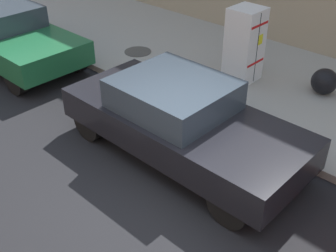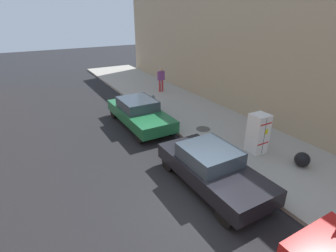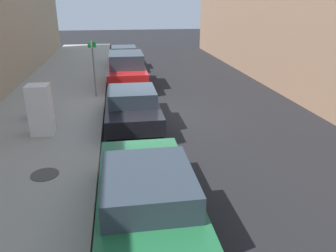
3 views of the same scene
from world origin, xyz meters
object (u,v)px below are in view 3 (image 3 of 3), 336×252
at_px(discarded_refrigerator, 41,110).
at_px(parked_suv_red, 126,69).
at_px(parked_sedan_dark, 132,106).
at_px(trash_bag, 35,110).
at_px(parked_sedan_silver, 124,56).
at_px(street_sign_post, 94,66).
at_px(parked_sedan_green, 148,198).

height_order(discarded_refrigerator, parked_suv_red, discarded_refrigerator).
height_order(discarded_refrigerator, parked_sedan_dark, discarded_refrigerator).
height_order(trash_bag, parked_sedan_dark, parked_sedan_dark).
distance_m(trash_bag, parked_sedan_silver, 10.67).
distance_m(discarded_refrigerator, parked_sedan_silver, 12.11).
height_order(trash_bag, parked_sedan_silver, parked_sedan_silver).
xyz_separation_m(street_sign_post, trash_bag, (-2.10, -2.58, -1.13)).
relative_size(discarded_refrigerator, street_sign_post, 0.65).
bearing_deg(discarded_refrigerator, parked_sedan_dark, 14.58).
bearing_deg(parked_sedan_silver, street_sign_post, -101.30).
bearing_deg(parked_suv_red, parked_sedan_green, -90.00).
relative_size(trash_bag, parked_suv_red, 0.13).
bearing_deg(discarded_refrigerator, parked_sedan_green, -60.11).
bearing_deg(street_sign_post, trash_bag, -129.12).
bearing_deg(discarded_refrigerator, street_sign_post, 70.83).
height_order(street_sign_post, parked_suv_red, street_sign_post).
distance_m(street_sign_post, parked_sedan_silver, 7.65).
distance_m(parked_sedan_green, parked_suv_red, 11.61).
relative_size(parked_sedan_dark, parked_sedan_silver, 0.97).
xyz_separation_m(trash_bag, parked_suv_red, (3.59, 4.74, 0.48)).
bearing_deg(parked_sedan_dark, discarded_refrigerator, -165.42).
relative_size(parked_suv_red, parked_sedan_silver, 1.00).
xyz_separation_m(discarded_refrigerator, parked_suv_red, (2.98, 6.43, -0.06)).
height_order(parked_sedan_dark, parked_sedan_silver, parked_sedan_silver).
bearing_deg(parked_sedan_green, street_sign_post, 98.96).
bearing_deg(parked_sedan_silver, discarded_refrigerator, -104.23).
bearing_deg(parked_sedan_green, discarded_refrigerator, 119.89).
bearing_deg(discarded_refrigerator, parked_suv_red, 65.17).
distance_m(discarded_refrigerator, parked_suv_red, 7.09).
distance_m(street_sign_post, trash_bag, 3.51).
relative_size(trash_bag, parked_sedan_green, 0.12).
height_order(street_sign_post, parked_sedan_green, street_sign_post).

